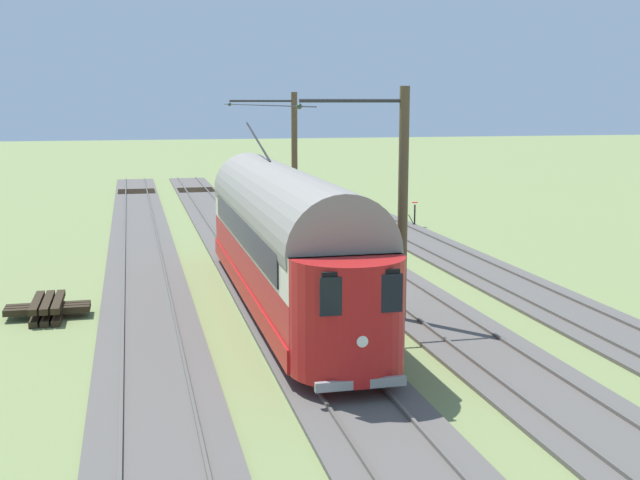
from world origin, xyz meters
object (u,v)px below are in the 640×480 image
object	(u,v)px
catenary_pole_mid_near	(400,201)
spare_tie_stack	(48,308)
catenary_pole_foreground	(292,162)
vintage_streetcar	(283,235)
switch_stand	(414,213)

from	to	relation	value
catenary_pole_mid_near	spare_tie_stack	distance (m)	10.72
catenary_pole_foreground	catenary_pole_mid_near	size ratio (longest dim) A/B	1.00
spare_tie_stack	catenary_pole_foreground	bearing A→B (deg)	-128.27
vintage_streetcar	catenary_pole_mid_near	xyz separation A→B (m)	(-2.85, 2.42, 1.25)
catenary_pole_mid_near	switch_stand	bearing A→B (deg)	-111.27
vintage_streetcar	spare_tie_stack	size ratio (longest dim) A/B	7.17
catenary_pole_foreground	spare_tie_stack	world-z (taller)	catenary_pole_foreground
vintage_streetcar	switch_stand	world-z (taller)	vintage_streetcar
vintage_streetcar	catenary_pole_mid_near	distance (m)	3.94
spare_tie_stack	vintage_streetcar	bearing A→B (deg)	176.24
catenary_pole_mid_near	spare_tie_stack	size ratio (longest dim) A/B	2.78
catenary_pole_mid_near	switch_stand	xyz separation A→B (m)	(-6.61, -16.98, -2.81)
vintage_streetcar	catenary_pole_foreground	world-z (taller)	catenary_pole_foreground
spare_tie_stack	switch_stand	bearing A→B (deg)	-139.33
catenary_pole_foreground	switch_stand	xyz separation A→B (m)	(-6.61, -1.67, -2.81)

